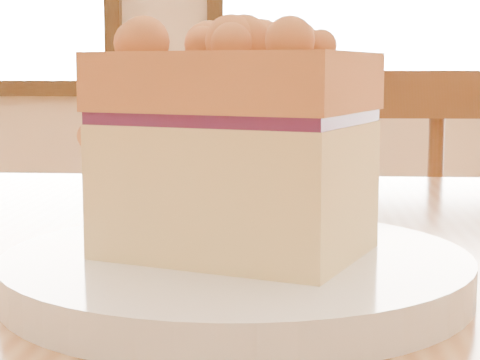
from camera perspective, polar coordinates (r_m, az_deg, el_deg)
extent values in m
cube|color=#3B2410|center=(4.22, 9.82, 6.21)|extent=(1.76, 0.06, 0.08)
cylinder|color=brown|center=(1.02, -0.44, -5.10)|extent=(0.03, 0.03, 0.43)
cube|color=brown|center=(1.00, 8.70, 5.87)|extent=(0.36, 0.04, 0.06)
cylinder|color=brown|center=(1.04, 13.09, -5.60)|extent=(0.02, 0.02, 0.37)
cylinder|color=brown|center=(1.03, 8.47, -5.64)|extent=(0.02, 0.02, 0.37)
cylinder|color=brown|center=(1.02, 3.76, -5.64)|extent=(0.02, 0.02, 0.37)
cylinder|color=white|center=(0.42, -0.25, -6.27)|extent=(0.23, 0.23, 0.02)
cylinder|color=white|center=(0.42, -0.25, -7.01)|extent=(0.16, 0.16, 0.01)
cube|color=#F0C987|center=(0.41, -0.26, -0.56)|extent=(0.14, 0.13, 0.07)
cube|color=#4F1637|center=(0.41, -0.26, 4.40)|extent=(0.14, 0.13, 0.01)
cube|color=#C6713E|center=(0.41, -0.26, 6.80)|extent=(0.15, 0.13, 0.03)
sphere|color=#C6713E|center=(0.43, -3.64, 9.36)|extent=(0.02, 0.02, 0.02)
sphere|color=#C6713E|center=(0.43, -3.58, 9.38)|extent=(0.02, 0.02, 0.02)
sphere|color=#C6713E|center=(0.40, 4.84, 9.16)|extent=(0.01, 0.01, 0.01)
sphere|color=#C6713E|center=(0.38, 0.27, 9.31)|extent=(0.02, 0.02, 0.02)
sphere|color=#C6713E|center=(0.46, -4.10, 9.11)|extent=(0.02, 0.02, 0.02)
sphere|color=#C6713E|center=(0.45, -2.70, 9.14)|extent=(0.02, 0.02, 0.02)
sphere|color=#C6713E|center=(0.42, -6.32, 9.41)|extent=(0.03, 0.03, 0.03)
sphere|color=#C6713E|center=(0.38, 1.71, 9.59)|extent=(0.02, 0.02, 0.02)
sphere|color=#C6713E|center=(0.40, 5.39, 9.28)|extent=(0.02, 0.02, 0.02)
sphere|color=#C6713E|center=(0.42, 6.61, 9.29)|extent=(0.02, 0.02, 0.02)
sphere|color=#C6713E|center=(0.42, 5.84, 9.39)|extent=(0.03, 0.03, 0.03)
sphere|color=#C6713E|center=(0.40, 3.11, 9.46)|extent=(0.02, 0.02, 0.02)
sphere|color=#C6713E|center=(0.41, 1.86, 9.25)|extent=(0.02, 0.02, 0.02)
sphere|color=#C6713E|center=(0.40, -2.70, 9.45)|extent=(0.02, 0.02, 0.02)
sphere|color=#C6713E|center=(0.42, -6.07, 9.06)|extent=(0.01, 0.01, 0.01)
sphere|color=#C6713E|center=(0.42, -2.22, 9.10)|extent=(0.01, 0.01, 0.01)
sphere|color=#C6713E|center=(0.36, 2.65, 9.51)|extent=(0.02, 0.02, 0.02)
sphere|color=#C6713E|center=(0.39, -1.52, 9.20)|extent=(0.01, 0.01, 0.01)
sphere|color=#C6713E|center=(0.44, -4.87, 9.20)|extent=(0.02, 0.02, 0.02)
sphere|color=#C6713E|center=(0.41, 2.20, 9.09)|extent=(0.01, 0.01, 0.01)
sphere|color=#C6713E|center=(0.42, 5.42, 9.24)|extent=(0.02, 0.02, 0.02)
sphere|color=#C6713E|center=(0.43, -1.80, 9.17)|extent=(0.02, 0.02, 0.02)
sphere|color=#C6713E|center=(0.46, -6.75, 4.40)|extent=(0.01, 0.01, 0.01)
sphere|color=#C6713E|center=(0.42, -9.28, 5.60)|extent=(0.01, 0.01, 0.01)
sphere|color=#C6713E|center=(0.45, -7.03, 7.80)|extent=(0.02, 0.02, 0.02)
sphere|color=#C6713E|center=(0.45, -7.11, 6.11)|extent=(0.01, 0.01, 0.01)
sphere|color=#C6713E|center=(0.45, -7.65, 2.00)|extent=(0.02, 0.02, 0.02)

